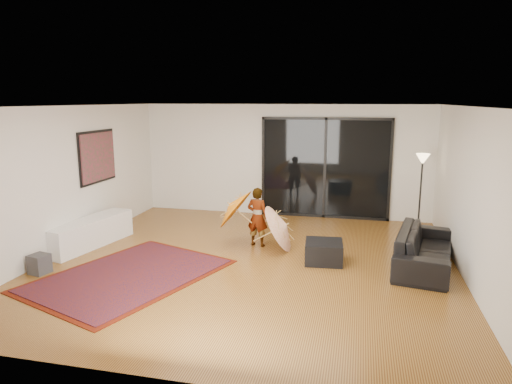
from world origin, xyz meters
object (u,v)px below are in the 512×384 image
(media_console, at_px, (90,233))
(sofa, at_px, (425,248))
(ottoman, at_px, (324,252))
(child, at_px, (257,217))

(media_console, xyz_separation_m, sofa, (6.20, 0.31, 0.05))
(ottoman, relative_size, child, 0.56)
(ottoman, bearing_deg, media_console, -178.43)
(media_console, height_order, sofa, sofa)
(sofa, distance_m, ottoman, 1.71)
(ottoman, bearing_deg, sofa, 6.17)
(sofa, relative_size, child, 1.88)
(ottoman, height_order, child, child)
(media_console, xyz_separation_m, ottoman, (4.51, 0.12, -0.09))
(sofa, xyz_separation_m, ottoman, (-1.69, -0.18, -0.13))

